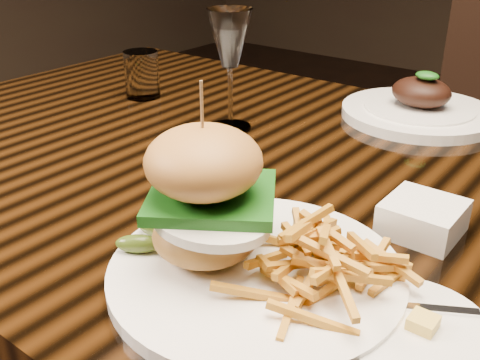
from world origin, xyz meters
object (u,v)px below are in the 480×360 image
Objects in this scene: far_dish at (419,109)px; dining_table at (310,225)px; burger_plate at (248,233)px; wine_glass at (230,42)px.

dining_table is at bearing -93.09° from far_dish.
far_dish reaches higher than dining_table.
dining_table is 5.31× the size of burger_plate.
burger_plate is at bearing -49.14° from wine_glass.
wine_glass reaches higher than far_dish.
burger_plate is 0.45m from wine_glass.
dining_table is 5.83× the size of far_dish.
burger_plate is at bearing -74.30° from dining_table.
dining_table is at bearing 84.50° from burger_plate.
far_dish is at bearing 46.48° from wine_glass.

